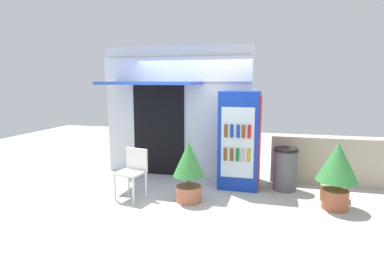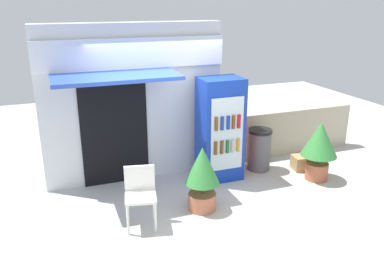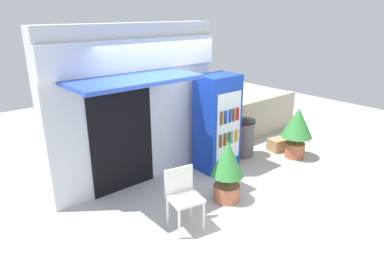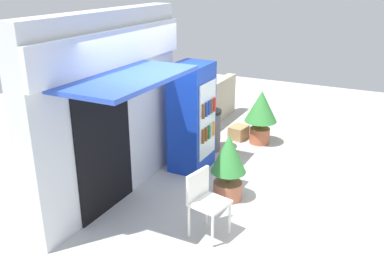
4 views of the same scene
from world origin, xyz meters
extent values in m
plane|color=beige|center=(0.00, 0.00, 0.00)|extent=(16.00, 16.00, 0.00)
cube|color=silver|center=(-0.45, 1.47, 1.41)|extent=(3.24, 0.33, 2.81)
cube|color=white|center=(-0.45, 1.27, 2.31)|extent=(3.24, 0.08, 0.51)
cube|color=blue|center=(-0.83, 0.81, 2.03)|extent=(1.96, 1.00, 0.06)
cube|color=black|center=(-0.83, 1.29, 0.99)|extent=(1.17, 0.03, 1.98)
cube|color=#1438B2|center=(0.99, 0.85, 0.94)|extent=(0.76, 0.58, 1.88)
cube|color=silver|center=(0.99, 0.55, 0.94)|extent=(0.61, 0.02, 1.32)
cube|color=red|center=(1.38, 0.85, 0.94)|extent=(0.02, 0.52, 1.70)
cylinder|color=brown|center=(0.77, 0.53, 0.72)|extent=(0.06, 0.06, 0.24)
cylinder|color=brown|center=(0.89, 0.53, 0.72)|extent=(0.06, 0.06, 0.24)
cylinder|color=#196B2D|center=(1.00, 0.53, 0.72)|extent=(0.06, 0.06, 0.24)
cylinder|color=#B2B2B7|center=(1.09, 0.53, 0.72)|extent=(0.06, 0.06, 0.24)
cylinder|color=orange|center=(1.20, 0.53, 0.72)|extent=(0.06, 0.06, 0.24)
cylinder|color=brown|center=(0.77, 0.53, 1.16)|extent=(0.06, 0.06, 0.24)
cylinder|color=#1938A5|center=(0.88, 0.53, 1.16)|extent=(0.06, 0.06, 0.24)
cylinder|color=#1938A5|center=(1.00, 0.53, 1.16)|extent=(0.06, 0.06, 0.24)
cylinder|color=brown|center=(1.10, 0.53, 1.16)|extent=(0.06, 0.06, 0.24)
cylinder|color=red|center=(1.20, 0.53, 1.16)|extent=(0.06, 0.06, 0.24)
cylinder|color=white|center=(-1.00, -0.46, 0.23)|extent=(0.04, 0.04, 0.46)
cylinder|color=white|center=(-0.62, -0.54, 0.23)|extent=(0.04, 0.04, 0.46)
cylinder|color=white|center=(-0.92, -0.09, 0.23)|extent=(0.04, 0.04, 0.46)
cylinder|color=white|center=(-0.54, -0.17, 0.23)|extent=(0.04, 0.04, 0.46)
cube|color=white|center=(-0.77, -0.31, 0.48)|extent=(0.52, 0.52, 0.04)
cube|color=white|center=(-0.73, -0.12, 0.69)|extent=(0.44, 0.13, 0.38)
cylinder|color=#BC6B4C|center=(0.25, -0.16, 0.14)|extent=(0.44, 0.44, 0.27)
cylinder|color=brown|center=(0.25, -0.16, 0.37)|extent=(0.05, 0.05, 0.18)
cone|color=#388C3D|center=(0.25, -0.16, 0.75)|extent=(0.54, 0.54, 0.60)
cylinder|color=#AD5B3D|center=(2.65, 0.13, 0.16)|extent=(0.41, 0.41, 0.32)
cylinder|color=brown|center=(2.65, 0.13, 0.40)|extent=(0.05, 0.05, 0.15)
cone|color=#388C3D|center=(2.65, 0.13, 0.79)|extent=(0.65, 0.65, 0.63)
cylinder|color=#595960|center=(1.87, 0.90, 0.38)|extent=(0.43, 0.43, 0.76)
cylinder|color=black|center=(1.87, 0.90, 0.79)|extent=(0.46, 0.46, 0.06)
cube|color=#B7AD93|center=(2.99, 1.46, 0.48)|extent=(2.80, 0.20, 0.96)
cube|color=tan|center=(2.67, 0.59, 0.14)|extent=(0.43, 0.37, 0.28)
camera|label=1|loc=(1.68, -5.36, 2.06)|focal=30.36mm
camera|label=2|loc=(-1.82, -5.27, 3.16)|focal=36.53mm
camera|label=3|loc=(-3.45, -3.60, 3.00)|focal=31.97mm
camera|label=4|loc=(-5.13, -2.27, 3.28)|focal=39.36mm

